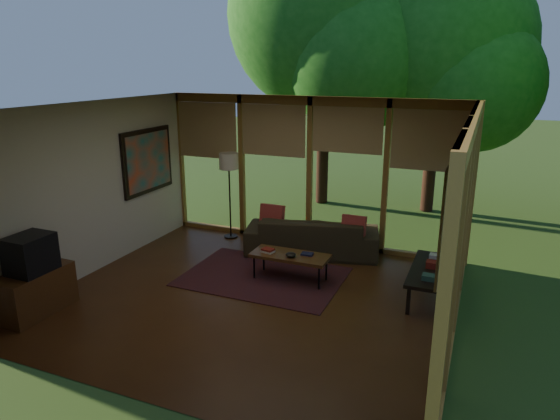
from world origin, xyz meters
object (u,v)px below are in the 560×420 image
at_px(sofa, 312,235).
at_px(media_cabinet, 35,292).
at_px(floor_lamp, 229,166).
at_px(side_console, 433,272).
at_px(television, 30,254).
at_px(coffee_table, 290,256).

xyz_separation_m(sofa, media_cabinet, (-2.71, -3.52, -0.04)).
relative_size(floor_lamp, side_console, 1.18).
xyz_separation_m(television, floor_lamp, (0.96, 3.71, 0.56)).
distance_m(sofa, coffee_table, 1.22).
relative_size(television, floor_lamp, 0.33).
distance_m(coffee_table, side_console, 2.11).
relative_size(sofa, television, 4.17).
distance_m(television, floor_lamp, 3.87).
distance_m(television, side_console, 5.46).
bearing_deg(coffee_table, media_cabinet, -140.32).
xyz_separation_m(sofa, side_console, (2.16, -1.04, 0.07)).
relative_size(sofa, side_console, 1.64).
relative_size(television, coffee_table, 0.46).
bearing_deg(side_console, coffee_table, -175.19).
relative_size(coffee_table, side_console, 0.86).
height_order(television, floor_lamp, floor_lamp).
height_order(floor_lamp, coffee_table, floor_lamp).
xyz_separation_m(floor_lamp, side_console, (3.89, -1.23, -1.00)).
bearing_deg(coffee_table, side_console, 4.81).
height_order(media_cabinet, television, television).
xyz_separation_m(media_cabinet, television, (0.02, 0.00, 0.55)).
relative_size(sofa, floor_lamp, 1.39).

